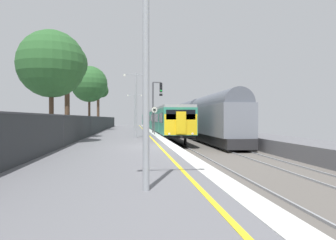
{
  "coord_description": "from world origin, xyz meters",
  "views": [
    {
      "loc": [
        -1.79,
        -17.91,
        1.52
      ],
      "look_at": [
        1.32,
        11.07,
        1.37
      ],
      "focal_mm": 35.36,
      "sensor_mm": 36.0,
      "label": 1
    }
  ],
  "objects_px": {
    "freight_train_adjacent_track": "(181,118)",
    "platform_lamp_near": "(146,28)",
    "platform_lamp_mid": "(136,99)",
    "background_tree_back": "(52,65)",
    "platform_lamp_far": "(135,108)",
    "speed_limit_sign": "(154,117)",
    "background_tree_right": "(99,89)",
    "commuter_train_at_platform": "(155,120)",
    "background_tree_centre": "(90,85)",
    "signal_gantry": "(155,101)",
    "background_tree_left": "(65,66)"
  },
  "relations": [
    {
      "from": "commuter_train_at_platform",
      "to": "background_tree_left",
      "type": "distance_m",
      "value": 32.33
    },
    {
      "from": "freight_train_adjacent_track",
      "to": "background_tree_centre",
      "type": "height_order",
      "value": "background_tree_centre"
    },
    {
      "from": "background_tree_left",
      "to": "background_tree_right",
      "type": "distance_m",
      "value": 29.47
    },
    {
      "from": "speed_limit_sign",
      "to": "background_tree_centre",
      "type": "xyz_separation_m",
      "value": [
        -7.56,
        12.84,
        4.21
      ]
    },
    {
      "from": "commuter_train_at_platform",
      "to": "background_tree_centre",
      "type": "bearing_deg",
      "value": -126.16
    },
    {
      "from": "platform_lamp_far",
      "to": "background_tree_left",
      "type": "relative_size",
      "value": 0.66
    },
    {
      "from": "platform_lamp_near",
      "to": "platform_lamp_mid",
      "type": "distance_m",
      "value": 19.12
    },
    {
      "from": "platform_lamp_far",
      "to": "signal_gantry",
      "type": "bearing_deg",
      "value": -78.35
    },
    {
      "from": "commuter_train_at_platform",
      "to": "freight_train_adjacent_track",
      "type": "distance_m",
      "value": 4.98
    },
    {
      "from": "platform_lamp_mid",
      "to": "platform_lamp_far",
      "type": "xyz_separation_m",
      "value": [
        -0.0,
        19.11,
        -0.14
      ]
    },
    {
      "from": "signal_gantry",
      "to": "platform_lamp_far",
      "type": "bearing_deg",
      "value": 101.65
    },
    {
      "from": "background_tree_centre",
      "to": "platform_lamp_mid",
      "type": "bearing_deg",
      "value": -71.88
    },
    {
      "from": "freight_train_adjacent_track",
      "to": "speed_limit_sign",
      "type": "xyz_separation_m",
      "value": [
        -5.85,
        -22.77,
        0.03
      ]
    },
    {
      "from": "platform_lamp_mid",
      "to": "background_tree_back",
      "type": "distance_m",
      "value": 7.56
    },
    {
      "from": "commuter_train_at_platform",
      "to": "background_tree_centre",
      "type": "relative_size",
      "value": 7.31
    },
    {
      "from": "speed_limit_sign",
      "to": "background_tree_left",
      "type": "bearing_deg",
      "value": -144.82
    },
    {
      "from": "speed_limit_sign",
      "to": "background_tree_right",
      "type": "height_order",
      "value": "background_tree_right"
    },
    {
      "from": "background_tree_centre",
      "to": "background_tree_right",
      "type": "height_order",
      "value": "background_tree_centre"
    },
    {
      "from": "background_tree_centre",
      "to": "freight_train_adjacent_track",
      "type": "bearing_deg",
      "value": 36.52
    },
    {
      "from": "commuter_train_at_platform",
      "to": "background_tree_right",
      "type": "bearing_deg",
      "value": -172.12
    },
    {
      "from": "background_tree_back",
      "to": "background_tree_centre",
      "type": "bearing_deg",
      "value": 91.6
    },
    {
      "from": "platform_lamp_far",
      "to": "background_tree_right",
      "type": "relative_size",
      "value": 0.6
    },
    {
      "from": "platform_lamp_mid",
      "to": "background_tree_back",
      "type": "xyz_separation_m",
      "value": [
        -5.16,
        -5.24,
        1.74
      ]
    },
    {
      "from": "platform_lamp_near",
      "to": "background_tree_right",
      "type": "bearing_deg",
      "value": 96.79
    },
    {
      "from": "platform_lamp_far",
      "to": "background_tree_right",
      "type": "bearing_deg",
      "value": 119.53
    },
    {
      "from": "signal_gantry",
      "to": "platform_lamp_mid",
      "type": "distance_m",
      "value": 9.07
    },
    {
      "from": "platform_lamp_far",
      "to": "commuter_train_at_platform",
      "type": "bearing_deg",
      "value": 72.54
    },
    {
      "from": "background_tree_right",
      "to": "speed_limit_sign",
      "type": "bearing_deg",
      "value": -72.87
    },
    {
      "from": "platform_lamp_near",
      "to": "platform_lamp_far",
      "type": "height_order",
      "value": "platform_lamp_near"
    },
    {
      "from": "signal_gantry",
      "to": "platform_lamp_far",
      "type": "height_order",
      "value": "signal_gantry"
    },
    {
      "from": "freight_train_adjacent_track",
      "to": "platform_lamp_near",
      "type": "height_order",
      "value": "platform_lamp_near"
    },
    {
      "from": "signal_gantry",
      "to": "platform_lamp_far",
      "type": "distance_m",
      "value": 10.53
    },
    {
      "from": "background_tree_centre",
      "to": "background_tree_back",
      "type": "distance_m",
      "value": 23.0
    },
    {
      "from": "platform_lamp_mid",
      "to": "background_tree_right",
      "type": "relative_size",
      "value": 0.63
    },
    {
      "from": "platform_lamp_mid",
      "to": "background_tree_centre",
      "type": "height_order",
      "value": "background_tree_centre"
    },
    {
      "from": "speed_limit_sign",
      "to": "background_tree_centre",
      "type": "bearing_deg",
      "value": 120.49
    },
    {
      "from": "signal_gantry",
      "to": "platform_lamp_mid",
      "type": "relative_size",
      "value": 1.06
    },
    {
      "from": "platform_lamp_far",
      "to": "background_tree_left",
      "type": "distance_m",
      "value": 20.2
    },
    {
      "from": "commuter_train_at_platform",
      "to": "background_tree_back",
      "type": "xyz_separation_m",
      "value": [
        -8.76,
        -35.83,
        3.5
      ]
    },
    {
      "from": "platform_lamp_near",
      "to": "background_tree_back",
      "type": "bearing_deg",
      "value": 110.39
    },
    {
      "from": "signal_gantry",
      "to": "platform_lamp_mid",
      "type": "height_order",
      "value": "signal_gantry"
    },
    {
      "from": "background_tree_centre",
      "to": "background_tree_back",
      "type": "bearing_deg",
      "value": -88.4
    },
    {
      "from": "background_tree_centre",
      "to": "signal_gantry",
      "type": "bearing_deg",
      "value": -48.35
    },
    {
      "from": "freight_train_adjacent_track",
      "to": "platform_lamp_far",
      "type": "distance_m",
      "value": 11.5
    },
    {
      "from": "freight_train_adjacent_track",
      "to": "platform_lamp_near",
      "type": "bearing_deg",
      "value": -99.25
    },
    {
      "from": "platform_lamp_far",
      "to": "background_tree_back",
      "type": "height_order",
      "value": "background_tree_back"
    },
    {
      "from": "platform_lamp_far",
      "to": "freight_train_adjacent_track",
      "type": "bearing_deg",
      "value": 48.26
    },
    {
      "from": "speed_limit_sign",
      "to": "background_tree_right",
      "type": "bearing_deg",
      "value": 107.13
    },
    {
      "from": "freight_train_adjacent_track",
      "to": "background_tree_right",
      "type": "xyz_separation_m",
      "value": [
        -13.38,
        1.64,
        4.63
      ]
    },
    {
      "from": "freight_train_adjacent_track",
      "to": "background_tree_left",
      "type": "height_order",
      "value": "background_tree_left"
    }
  ]
}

